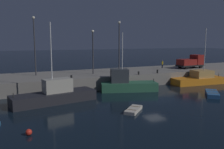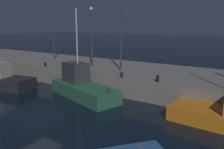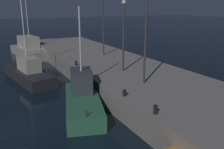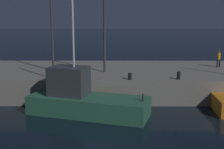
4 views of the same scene
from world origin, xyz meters
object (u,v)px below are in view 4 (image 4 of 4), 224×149
Objects in this scene: fishing_boat_blue at (84,99)px; lamp_post_east at (52,22)px; lamp_post_central at (104,13)px; bollard_west at (130,76)px; dockworker at (219,58)px; bollard_central at (179,76)px.

fishing_boat_blue is 8.56m from lamp_post_east.
lamp_post_central is 17.49× the size of bollard_west.
dockworker is (15.41, 2.12, -3.40)m from lamp_post_east.
lamp_post_east is 8.58m from bollard_west.
bollard_west is (-8.80, -5.81, -0.65)m from dockworker.
lamp_post_central is 11.89m from dockworker.
lamp_post_central is at bearing 76.58° from fishing_boat_blue.
dockworker is 10.56m from bollard_west.
dockworker is 2.65× the size of bollard_central.
lamp_post_east reaches higher than dockworker.
lamp_post_central is at bearing -5.96° from lamp_post_east.
fishing_boat_blue reaches higher than dockworker.
dockworker is at bearing 33.54° from fishing_boat_blue.
fishing_boat_blue is at bearing -61.03° from lamp_post_east.
lamp_post_east is 11.68m from bollard_central.
lamp_post_east is at bearing 150.80° from bollard_west.
bollard_central is at bearing -131.46° from dockworker.
lamp_post_central is 8.12m from bollard_central.
bollard_central is at bearing -28.16° from lamp_post_central.
lamp_post_central is (1.30, 5.44, 6.02)m from fishing_boat_blue.
lamp_post_east is 14.52× the size of bollard_west.
dockworker reaches higher than bollard_central.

